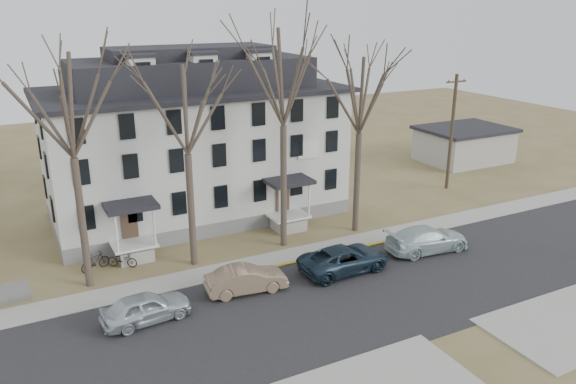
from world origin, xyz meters
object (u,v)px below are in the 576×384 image
tree_mid_right (361,90)px  car_tan (246,280)px  tree_far_left (67,98)px  bicycle_left (122,260)px  boarding_house (195,142)px  car_navy (344,260)px  tree_mid_left (185,104)px  tree_center (283,70)px  car_white (427,240)px  utility_pole_far (452,131)px  car_silver (146,308)px  bicycle_right (95,262)px

tree_mid_right → car_tan: tree_mid_right is taller
tree_far_left → bicycle_left: (2.08, 1.41, -9.87)m
boarding_house → car_navy: boarding_house is taller
boarding_house → tree_mid_left: bearing=-110.2°
tree_center → car_white: bearing=-33.3°
boarding_house → car_tan: 13.72m
tree_center → car_navy: (1.41, -4.97, -10.34)m
utility_pole_far → car_navy: (-16.09, -9.17, -4.16)m
tree_mid_left → car_silver: size_ratio=2.93×
car_tan → car_navy: (6.01, -0.32, 0.03)m
boarding_house → car_tan: (-1.59, -12.80, -4.66)m
tree_far_left → bicycle_left: size_ratio=7.67×
boarding_house → tree_center: 10.39m
boarding_house → car_navy: (4.41, -13.12, -4.63)m
tree_center → car_tan: 12.25m
car_navy → car_white: 6.13m
utility_pole_far → car_silver: utility_pole_far is taller
tree_center → utility_pole_far: 19.03m
car_silver → car_navy: (11.51, 0.20, 0.01)m
boarding_house → tree_far_left: 13.12m
tree_mid_left → bicycle_left: tree_mid_left is taller
tree_mid_right → utility_pole_far: size_ratio=1.34×
boarding_house → tree_mid_left: size_ratio=1.63×
tree_center → car_tan: bearing=-134.6°
boarding_house → car_white: (10.54, -13.11, -4.59)m
tree_mid_left → car_silver: tree_mid_left is taller
tree_mid_left → tree_center: 6.18m
utility_pole_far → bicycle_left: 27.91m
tree_mid_left → tree_mid_right: bearing=0.0°
tree_center → bicycle_left: size_ratio=8.21×
tree_mid_right → bicycle_right: size_ratio=7.01×
car_navy → tree_mid_right: bearing=-40.6°
tree_center → bicycle_left: (-9.92, 1.41, -10.61)m
tree_center → tree_far_left: bearing=180.0°
utility_pole_far → tree_mid_right: bearing=-160.7°
car_navy → tree_center: bearing=14.8°
car_silver → tree_far_left: bearing=15.1°
tree_center → tree_mid_right: 5.70m
tree_center → car_white: (7.54, -4.96, -10.30)m
tree_center → car_silver: (-10.09, -5.16, -10.34)m
utility_pole_far → car_white: 14.14m
tree_mid_left → boarding_house: bearing=69.8°
bicycle_left → bicycle_right: bearing=112.4°
utility_pole_far → car_navy: utility_pole_far is taller
tree_far_left → tree_mid_left: bearing=0.0°
car_white → bicycle_left: bearing=74.9°
tree_mid_left → tree_mid_right: size_ratio=1.00×
car_tan → car_white: (12.13, -0.31, 0.07)m
car_silver → car_navy: car_navy is taller
tree_far_left → tree_mid_right: bearing=0.0°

